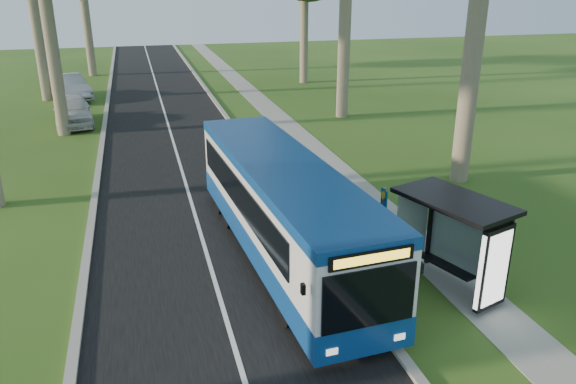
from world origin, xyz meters
name	(u,v)px	position (x,y,z in m)	size (l,w,h in m)	color
ground	(338,271)	(0.00, 0.00, 0.00)	(120.00, 120.00, 0.00)	#2E5119
road	(182,172)	(-3.50, 10.00, 0.01)	(7.00, 100.00, 0.02)	black
kerb_east	(261,164)	(0.00, 10.00, 0.06)	(0.25, 100.00, 0.12)	#9E9B93
kerb_west	(97,178)	(-7.00, 10.00, 0.06)	(0.25, 100.00, 0.12)	#9E9B93
centre_line	(182,172)	(-3.50, 10.00, 0.02)	(0.12, 100.00, 0.01)	white
footpath	(325,160)	(3.00, 10.00, 0.01)	(1.50, 100.00, 0.02)	gray
bus	(282,209)	(-1.29, 1.33, 1.54)	(3.07, 11.33, 2.97)	white
bus_stop_sign	(383,221)	(1.13, -0.35, 1.59)	(0.09, 0.36, 2.56)	gray
bus_shelter	(466,232)	(2.63, -2.06, 1.84)	(2.51, 3.39, 2.60)	black
litter_bin	(335,215)	(0.89, 2.80, 0.48)	(0.55, 0.55, 0.96)	black
car_white	(73,110)	(-8.67, 20.16, 0.84)	(1.99, 4.95, 1.69)	silver
car_silver	(69,87)	(-9.47, 27.84, 0.84)	(1.77, 5.07, 1.67)	#9D9EA4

